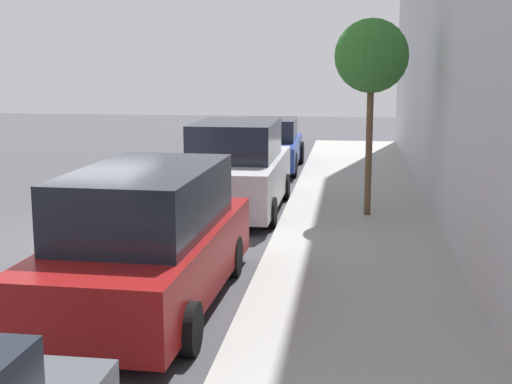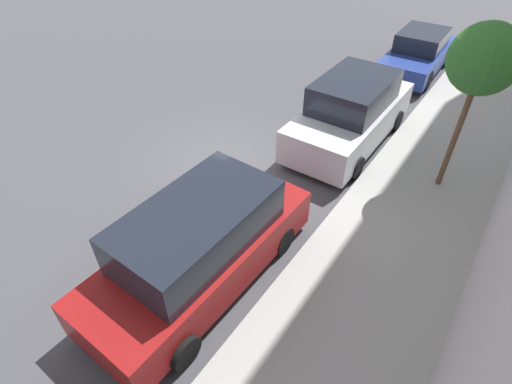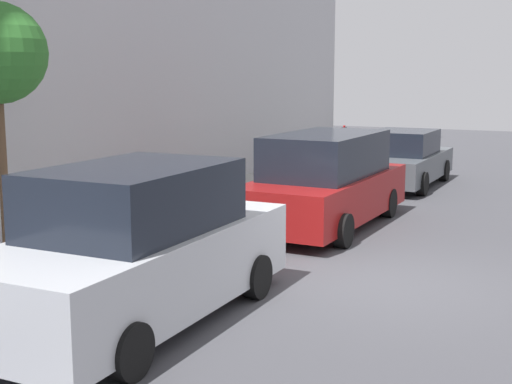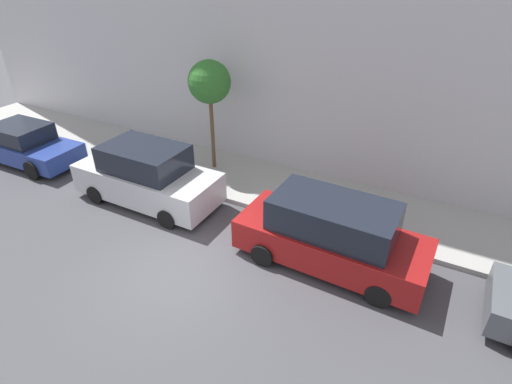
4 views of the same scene
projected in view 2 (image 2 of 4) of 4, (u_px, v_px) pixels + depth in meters
ground_plane at (221, 162)px, 11.12m from camera, size 60.00×60.00×0.00m
sidewalk at (398, 236)px, 8.87m from camera, size 3.08×32.00×0.15m
parked_minivan_second at (200, 246)px, 7.49m from camera, size 2.04×4.95×1.90m
parked_suv_third at (351, 113)px, 11.35m from camera, size 2.08×4.81×1.98m
parked_sedan_fourth at (418, 53)px, 15.36m from camera, size 1.92×4.55×1.54m
street_tree at (484, 61)px, 8.11m from camera, size 1.48×1.48×3.97m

